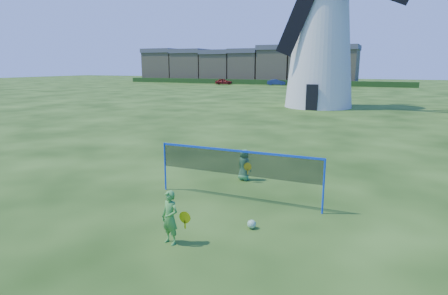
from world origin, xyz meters
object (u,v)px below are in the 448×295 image
Objects in this scene: play_ball at (252,224)px; car_right at (276,82)px; player_girl at (170,218)px; car_left at (224,82)px; badminton_net at (237,164)px; player_boy at (244,165)px; windmill at (321,36)px.

car_right is at bearing 105.74° from play_ball.
car_left is at bearing 127.65° from player_girl.
badminton_net reaches higher than car_right.
badminton_net is 2.15m from player_boy.
car_left is at bearing 125.93° from windmill.
car_right is (-18.58, 65.93, 0.49)m from play_ball.
player_boy reaches higher than play_ball.
play_ball is (1.62, -3.68, -0.44)m from player_boy.
play_ball is (1.07, -1.68, -1.03)m from badminton_net.
windmill is 40.64m from car_right.
player_girl is at bearing -85.85° from windmill.
windmill reaches higher than player_girl.
car_right is at bearing 105.25° from badminton_net.
car_left is (-25.87, 35.71, -6.01)m from windmill.
windmill is 88.98× the size of play_ball.
player_girl reaches higher than player_boy.
car_left is at bearing 85.48° from car_right.
play_ball is at bearing -82.85° from windmill.
player_boy is at bearing -85.48° from windmill.
badminton_net is 66.59m from car_right.
badminton_net reaches higher than player_boy.
windmill reaches higher than badminton_net.
windmill is 25.75m from player_boy.
player_girl reaches higher than car_left.
car_left is 11.00m from car_right.
player_boy is at bearing 113.75° from play_ball.
badminton_net is at bearing -84.66° from windmill.
badminton_net is (2.52, -26.95, -5.47)m from windmill.
player_boy is 64.52m from car_right.
player_boy is 66.74m from car_left.
car_left reaches higher than play_ball.
player_girl is at bearing -96.02° from badminton_net.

